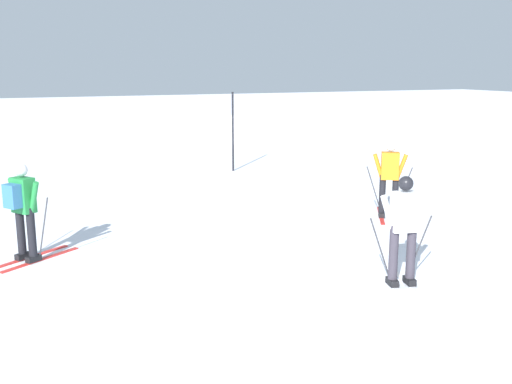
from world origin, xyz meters
name	(u,v)px	position (x,y,z in m)	size (l,w,h in m)	color
ground_plane	(237,269)	(0.00, 0.00, 0.00)	(120.00, 120.00, 0.00)	silver
far_snow_ridge	(80,129)	(0.00, 18.12, 0.63)	(80.00, 6.36, 1.25)	silver
skier_white	(403,228)	(2.02, -1.70, 0.92)	(0.98, 1.64, 1.71)	silver
skier_orange	(389,177)	(4.37, 1.85, 0.92)	(1.17, 1.55, 1.71)	red
skier_green	(23,208)	(-3.16, 1.85, 0.96)	(1.53, 1.21, 1.71)	red
trail_marker_pole	(233,132)	(3.49, 8.91, 1.26)	(0.06, 0.06, 2.51)	black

